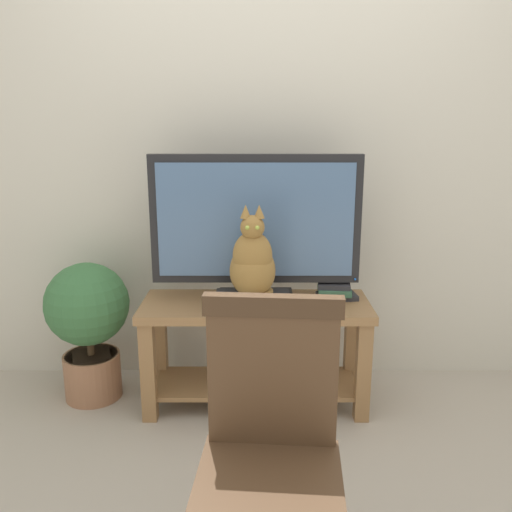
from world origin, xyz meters
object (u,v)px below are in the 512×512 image
media_box (253,303)px  cat (253,263)px  wooden_chair (271,443)px  potted_plant (89,320)px  tv (256,224)px  tv_stand (256,336)px  book_stack (335,291)px

media_box → cat: size_ratio=0.80×
wooden_chair → potted_plant: bearing=125.8°
tv → cat: size_ratio=2.29×
tv_stand → cat: 0.43m
tv → media_box: tv is taller
tv → potted_plant: bearing=179.0°
tv → potted_plant: tv is taller
book_stack → wooden_chair: bearing=-106.1°
book_stack → tv_stand: bearing=-171.6°
media_box → potted_plant: potted_plant is taller
tv → wooden_chair: tv is taller
cat → wooden_chair: cat is taller
cat → wooden_chair: bearing=-87.1°
tv_stand → book_stack: size_ratio=5.44×
potted_plant → tv_stand: bearing=-4.5°
tv → wooden_chair: (0.04, -1.25, -0.39)m
wooden_chair → cat: bearing=92.9°
tv → wooden_chair: 1.31m
cat → book_stack: bearing=21.4°
tv → cat: bearing=-94.9°
tv → cat: tv is taller
wooden_chair → book_stack: 1.31m
tv → media_box: size_ratio=2.86×
potted_plant → media_box: bearing=-10.5°
wooden_chair → potted_plant: 1.56m
media_box → cat: bearing=-85.2°
tv → book_stack: bearing=1.0°
tv_stand → wooden_chair: size_ratio=1.19×
wooden_chair → book_stack: wooden_chair is taller
tv_stand → book_stack: bearing=8.4°
media_box → book_stack: bearing=19.7°
tv → cat: 0.22m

